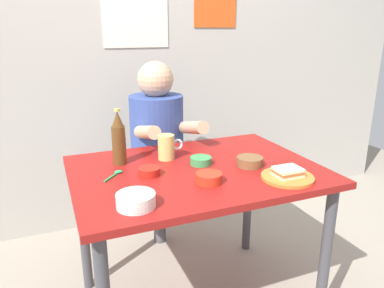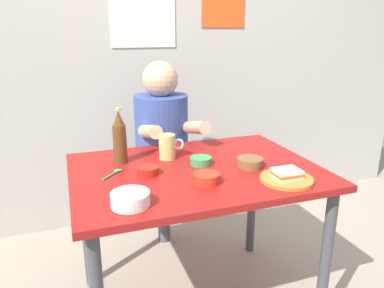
{
  "view_description": "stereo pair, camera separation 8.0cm",
  "coord_description": "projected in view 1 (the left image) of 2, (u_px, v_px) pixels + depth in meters",
  "views": [
    {
      "loc": [
        -0.6,
        -1.43,
        1.34
      ],
      "look_at": [
        0.0,
        0.05,
        0.84
      ],
      "focal_mm": 34.38,
      "sensor_mm": 36.0,
      "label": 1
    },
    {
      "loc": [
        -0.53,
        -1.46,
        1.34
      ],
      "look_at": [
        0.0,
        0.05,
        0.84
      ],
      "focal_mm": 34.38,
      "sensor_mm": 36.0,
      "label": 2
    }
  ],
  "objects": [
    {
      "name": "wall_back",
      "position": [
        135.0,
        36.0,
        2.43
      ],
      "size": [
        4.4,
        0.09,
        2.6
      ],
      "color": "#ADA89E",
      "rests_on": "ground"
    },
    {
      "name": "beer_bottle",
      "position": [
        119.0,
        139.0,
        1.68
      ],
      "size": [
        0.06,
        0.06,
        0.26
      ],
      "color": "#593819",
      "rests_on": "dining_table"
    },
    {
      "name": "stool",
      "position": [
        159.0,
        192.0,
        2.34
      ],
      "size": [
        0.34,
        0.34,
        0.45
      ],
      "color": "#4C4C51",
      "rests_on": "ground"
    },
    {
      "name": "sandwich",
      "position": [
        288.0,
        172.0,
        1.53
      ],
      "size": [
        0.11,
        0.09,
        0.04
      ],
      "color": "beige",
      "rests_on": "plate_orange"
    },
    {
      "name": "plate_orange",
      "position": [
        287.0,
        177.0,
        1.54
      ],
      "size": [
        0.22,
        0.22,
        0.01
      ],
      "primitive_type": "cylinder",
      "color": "orange",
      "rests_on": "dining_table"
    },
    {
      "name": "dining_table",
      "position": [
        196.0,
        187.0,
        1.69
      ],
      "size": [
        1.1,
        0.8,
        0.74
      ],
      "color": "maroon",
      "rests_on": "ground"
    },
    {
      "name": "person_seated",
      "position": [
        157.0,
        130.0,
        2.21
      ],
      "size": [
        0.33,
        0.56,
        0.72
      ],
      "color": "#33478C",
      "rests_on": "stool"
    },
    {
      "name": "spoon",
      "position": [
        116.0,
        174.0,
        1.59
      ],
      "size": [
        0.1,
        0.1,
        0.01
      ],
      "color": "#26A559",
      "rests_on": "dining_table"
    },
    {
      "name": "beer_mug",
      "position": [
        167.0,
        147.0,
        1.77
      ],
      "size": [
        0.13,
        0.08,
        0.12
      ],
      "color": "#D1BC66",
      "rests_on": "dining_table"
    },
    {
      "name": "sambal_bowl_red",
      "position": [
        149.0,
        171.0,
        1.58
      ],
      "size": [
        0.1,
        0.1,
        0.03
      ],
      "color": "#B21E14",
      "rests_on": "dining_table"
    },
    {
      "name": "rice_bowl_white",
      "position": [
        136.0,
        200.0,
        1.29
      ],
      "size": [
        0.14,
        0.14,
        0.05
      ],
      "color": "silver",
      "rests_on": "dining_table"
    },
    {
      "name": "condiment_bowl_brown",
      "position": [
        250.0,
        161.0,
        1.68
      ],
      "size": [
        0.12,
        0.12,
        0.04
      ],
      "color": "brown",
      "rests_on": "dining_table"
    },
    {
      "name": "dip_bowl_green",
      "position": [
        201.0,
        160.0,
        1.71
      ],
      "size": [
        0.1,
        0.1,
        0.03
      ],
      "color": "#388C4C",
      "rests_on": "dining_table"
    },
    {
      "name": "sauce_bowl_chili",
      "position": [
        209.0,
        177.0,
        1.5
      ],
      "size": [
        0.11,
        0.11,
        0.04
      ],
      "color": "red",
      "rests_on": "dining_table"
    }
  ]
}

